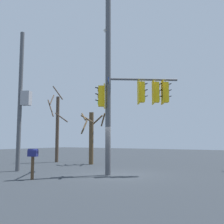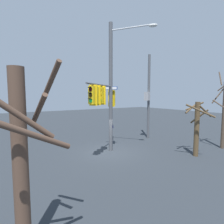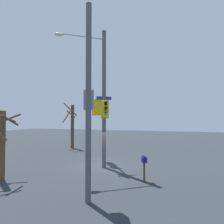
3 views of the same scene
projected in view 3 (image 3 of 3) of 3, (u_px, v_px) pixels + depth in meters
The scene contains 6 objects.
ground_plane at pixel (101, 166), 13.88m from camera, with size 80.00×80.00×0.00m, color #2A2F35.
main_signal_pole_assembly at pixel (100, 100), 14.30m from camera, with size 5.27×3.39×9.85m.
secondary_pole_assembly at pixel (89, 101), 8.12m from camera, with size 0.82×0.61×8.43m.
mailbox at pixel (144, 161), 10.51m from camera, with size 0.50×0.38×1.41m.
bare_tree_across_street at pixel (2, 141), 10.73m from camera, with size 2.24×2.24×3.92m.
bare_tree_corner at pixel (72, 125), 22.23m from camera, with size 1.77×2.09×5.25m.
Camera 3 is at (13.05, 5.15, 3.50)m, focal length 30.42 mm.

